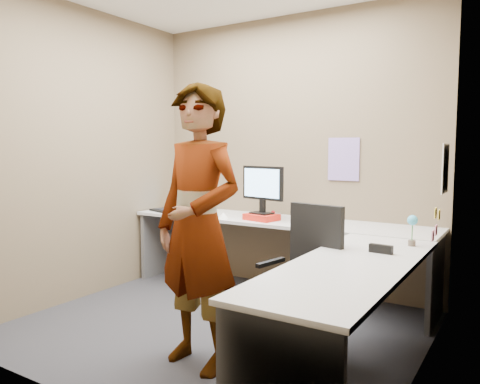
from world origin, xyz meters
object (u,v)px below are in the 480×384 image
Objects in this scene: monitor at (262,186)px; person at (198,227)px; office_chair at (303,295)px; desk at (289,251)px.

person is at bearing -64.58° from monitor.
desk is at bearing 136.69° from office_chair.
monitor reaches higher than office_chair.
desk is 2.99× the size of office_chair.
person is (-0.16, -0.98, 0.32)m from desk.
person is (-0.50, -0.51, 0.50)m from office_chair.
monitor is (-0.52, 0.48, 0.46)m from desk.
monitor is 1.51m from person.
desk is 0.85m from monitor.
monitor is at bearing 142.99° from office_chair.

